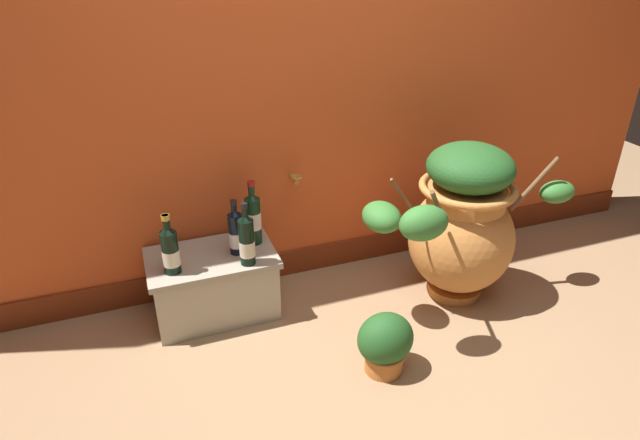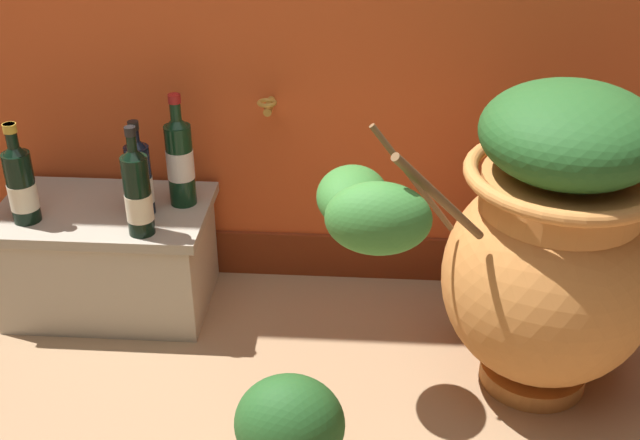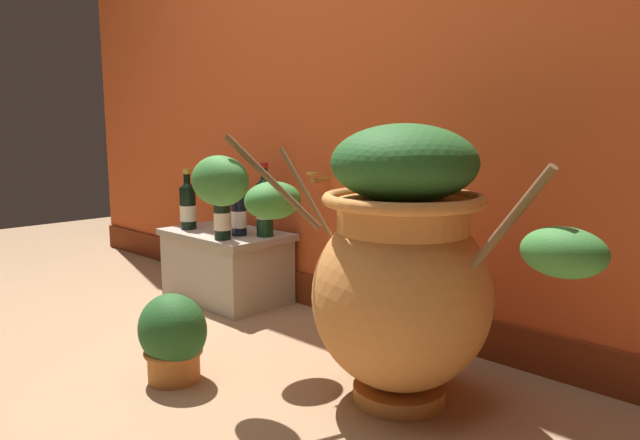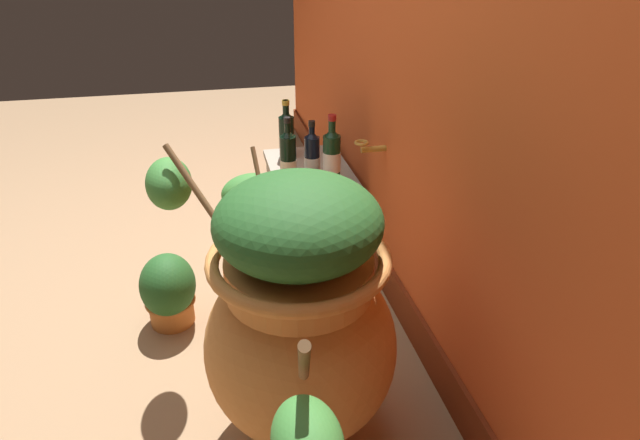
{
  "view_description": "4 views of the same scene",
  "coord_description": "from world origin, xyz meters",
  "px_view_note": "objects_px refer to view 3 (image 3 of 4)",
  "views": [
    {
      "loc": [
        -0.87,
        -1.38,
        1.7
      ],
      "look_at": [
        -0.04,
        0.84,
        0.45
      ],
      "focal_mm": 30.32,
      "sensor_mm": 36.0,
      "label": 1
    },
    {
      "loc": [
        0.19,
        -1.13,
        1.45
      ],
      "look_at": [
        0.06,
        0.76,
        0.39
      ],
      "focal_mm": 45.46,
      "sensor_mm": 36.0,
      "label": 2
    },
    {
      "loc": [
        1.62,
        -0.74,
        0.82
      ],
      "look_at": [
        0.06,
        0.87,
        0.46
      ],
      "focal_mm": 32.32,
      "sensor_mm": 36.0,
      "label": 3
    },
    {
      "loc": [
        1.78,
        0.42,
        1.35
      ],
      "look_at": [
        0.01,
        0.81,
        0.37
      ],
      "focal_mm": 30.16,
      "sensor_mm": 36.0,
      "label": 4
    }
  ],
  "objects_px": {
    "wine_bottle_left": "(188,204)",
    "potted_shrub": "(173,337)",
    "wine_bottle_right": "(222,211)",
    "wine_bottle_back": "(239,210)",
    "terracotta_urn": "(397,263)",
    "wine_bottle_middle": "(265,204)"
  },
  "relations": [
    {
      "from": "terracotta_urn",
      "to": "wine_bottle_back",
      "type": "bearing_deg",
      "value": 166.26
    },
    {
      "from": "wine_bottle_left",
      "to": "wine_bottle_middle",
      "type": "xyz_separation_m",
      "value": [
        0.42,
        0.13,
        0.03
      ]
    },
    {
      "from": "wine_bottle_left",
      "to": "wine_bottle_middle",
      "type": "relative_size",
      "value": 0.87
    },
    {
      "from": "wine_bottle_middle",
      "to": "wine_bottle_back",
      "type": "xyz_separation_m",
      "value": [
        -0.1,
        -0.07,
        -0.03
      ]
    },
    {
      "from": "wine_bottle_middle",
      "to": "wine_bottle_right",
      "type": "height_order",
      "value": "wine_bottle_middle"
    },
    {
      "from": "wine_bottle_right",
      "to": "wine_bottle_back",
      "type": "height_order",
      "value": "wine_bottle_right"
    },
    {
      "from": "wine_bottle_left",
      "to": "wine_bottle_right",
      "type": "bearing_deg",
      "value": -7.89
    },
    {
      "from": "wine_bottle_left",
      "to": "wine_bottle_right",
      "type": "relative_size",
      "value": 0.93
    },
    {
      "from": "wine_bottle_middle",
      "to": "wine_bottle_back",
      "type": "distance_m",
      "value": 0.13
    },
    {
      "from": "wine_bottle_left",
      "to": "wine_bottle_back",
      "type": "relative_size",
      "value": 1.04
    },
    {
      "from": "wine_bottle_middle",
      "to": "potted_shrub",
      "type": "height_order",
      "value": "wine_bottle_middle"
    },
    {
      "from": "wine_bottle_back",
      "to": "wine_bottle_right",
      "type": "bearing_deg",
      "value": -76.85
    },
    {
      "from": "wine_bottle_middle",
      "to": "wine_bottle_back",
      "type": "relative_size",
      "value": 1.19
    },
    {
      "from": "wine_bottle_right",
      "to": "wine_bottle_back",
      "type": "xyz_separation_m",
      "value": [
        -0.03,
        0.11,
        -0.01
      ]
    },
    {
      "from": "terracotta_urn",
      "to": "wine_bottle_middle",
      "type": "distance_m",
      "value": 1.04
    },
    {
      "from": "terracotta_urn",
      "to": "wine_bottle_left",
      "type": "bearing_deg",
      "value": 171.88
    },
    {
      "from": "wine_bottle_left",
      "to": "potted_shrub",
      "type": "height_order",
      "value": "wine_bottle_left"
    },
    {
      "from": "wine_bottle_back",
      "to": "potted_shrub",
      "type": "relative_size",
      "value": 0.97
    },
    {
      "from": "wine_bottle_right",
      "to": "wine_bottle_back",
      "type": "distance_m",
      "value": 0.12
    },
    {
      "from": "wine_bottle_right",
      "to": "potted_shrub",
      "type": "height_order",
      "value": "wine_bottle_right"
    },
    {
      "from": "wine_bottle_left",
      "to": "potted_shrub",
      "type": "distance_m",
      "value": 1.04
    },
    {
      "from": "wine_bottle_back",
      "to": "wine_bottle_middle",
      "type": "bearing_deg",
      "value": 33.12
    }
  ]
}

